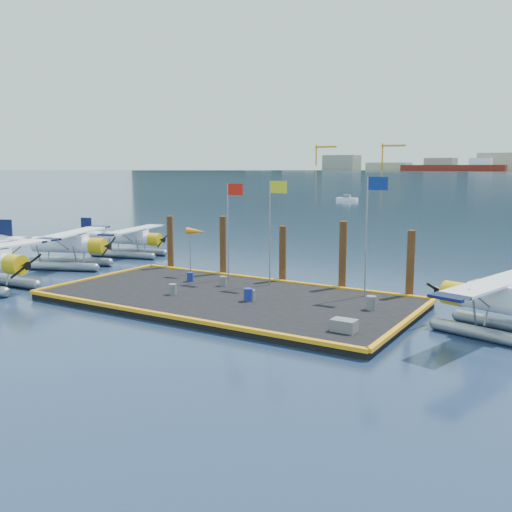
{
  "coord_description": "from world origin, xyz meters",
  "views": [
    {
      "loc": [
        17.29,
        -25.33,
        7.46
      ],
      "look_at": [
        0.63,
        2.0,
        2.4
      ],
      "focal_mm": 40.0,
      "sensor_mm": 36.0,
      "label": 1
    }
  ],
  "objects_px": {
    "flagpole_blue": "(370,218)",
    "windsock": "(196,232)",
    "piling_1": "(223,248)",
    "seaplane_d": "(503,306)",
    "flagpole_yellow": "(273,217)",
    "drum_1": "(248,295)",
    "flagpole_red": "(231,216)",
    "piling_2": "(283,256)",
    "drum_3": "(173,289)",
    "piling_0": "(170,245)",
    "drum_2": "(251,295)",
    "piling_3": "(343,258)",
    "seaplane_b": "(67,247)",
    "drum_0": "(190,277)",
    "seaplane_c": "(132,240)",
    "piling_4": "(410,266)",
    "drum_4": "(371,303)",
    "crate": "(344,325)",
    "drum_5": "(223,281)"
  },
  "relations": [
    {
      "from": "flagpole_blue",
      "to": "windsock",
      "type": "xyz_separation_m",
      "value": [
        -11.72,
        0.0,
        -1.46
      ]
    },
    {
      "from": "piling_1",
      "to": "seaplane_d",
      "type": "bearing_deg",
      "value": -13.7
    },
    {
      "from": "flagpole_yellow",
      "to": "flagpole_blue",
      "type": "bearing_deg",
      "value": -0.0
    },
    {
      "from": "drum_1",
      "to": "flagpole_red",
      "type": "relative_size",
      "value": 0.11
    },
    {
      "from": "flagpole_red",
      "to": "piling_2",
      "type": "relative_size",
      "value": 1.58
    },
    {
      "from": "drum_3",
      "to": "windsock",
      "type": "bearing_deg",
      "value": 113.81
    },
    {
      "from": "windsock",
      "to": "piling_1",
      "type": "xyz_separation_m",
      "value": [
        1.03,
        1.6,
        -1.13
      ]
    },
    {
      "from": "piling_0",
      "to": "piling_1",
      "type": "xyz_separation_m",
      "value": [
        4.5,
        0.0,
        0.1
      ]
    },
    {
      "from": "drum_2",
      "to": "piling_3",
      "type": "height_order",
      "value": "piling_3"
    },
    {
      "from": "seaplane_d",
      "to": "drum_2",
      "type": "bearing_deg",
      "value": 111.68
    },
    {
      "from": "seaplane_d",
      "to": "drum_3",
      "type": "bearing_deg",
      "value": 113.52
    },
    {
      "from": "piling_3",
      "to": "seaplane_b",
      "type": "bearing_deg",
      "value": -173.1
    },
    {
      "from": "drum_0",
      "to": "flagpole_yellow",
      "type": "relative_size",
      "value": 0.09
    },
    {
      "from": "flagpole_yellow",
      "to": "piling_3",
      "type": "xyz_separation_m",
      "value": [
        3.8,
        1.6,
        -2.36
      ]
    },
    {
      "from": "seaplane_c",
      "to": "piling_4",
      "type": "distance_m",
      "value": 24.84
    },
    {
      "from": "drum_4",
      "to": "flagpole_yellow",
      "type": "bearing_deg",
      "value": 159.75
    },
    {
      "from": "seaplane_c",
      "to": "crate",
      "type": "bearing_deg",
      "value": 50.47
    },
    {
      "from": "drum_2",
      "to": "flagpole_red",
      "type": "relative_size",
      "value": 0.1
    },
    {
      "from": "seaplane_d",
      "to": "drum_0",
      "type": "bearing_deg",
      "value": 102.13
    },
    {
      "from": "windsock",
      "to": "drum_3",
      "type": "bearing_deg",
      "value": -66.19
    },
    {
      "from": "seaplane_d",
      "to": "piling_0",
      "type": "distance_m",
      "value": 22.82
    },
    {
      "from": "flagpole_yellow",
      "to": "piling_4",
      "type": "distance_m",
      "value": 8.35
    },
    {
      "from": "drum_3",
      "to": "drum_4",
      "type": "distance_m",
      "value": 10.88
    },
    {
      "from": "seaplane_b",
      "to": "piling_0",
      "type": "relative_size",
      "value": 2.43
    },
    {
      "from": "seaplane_d",
      "to": "piling_4",
      "type": "distance_m",
      "value": 6.96
    },
    {
      "from": "seaplane_d",
      "to": "drum_1",
      "type": "distance_m",
      "value": 12.35
    },
    {
      "from": "piling_2",
      "to": "piling_4",
      "type": "distance_m",
      "value": 8.0
    },
    {
      "from": "drum_3",
      "to": "crate",
      "type": "bearing_deg",
      "value": -8.82
    },
    {
      "from": "seaplane_d",
      "to": "piling_1",
      "type": "xyz_separation_m",
      "value": [
        -17.89,
        4.36,
        0.68
      ]
    },
    {
      "from": "drum_1",
      "to": "flagpole_yellow",
      "type": "relative_size",
      "value": 0.11
    },
    {
      "from": "piling_2",
      "to": "seaplane_d",
      "type": "bearing_deg",
      "value": -18.04
    },
    {
      "from": "flagpole_blue",
      "to": "seaplane_d",
      "type": "bearing_deg",
      "value": -21.0
    },
    {
      "from": "drum_2",
      "to": "drum_4",
      "type": "distance_m",
      "value": 6.27
    },
    {
      "from": "seaplane_b",
      "to": "drum_2",
      "type": "bearing_deg",
      "value": 59.53
    },
    {
      "from": "piling_3",
      "to": "piling_4",
      "type": "bearing_deg",
      "value": 0.0
    },
    {
      "from": "seaplane_b",
      "to": "crate",
      "type": "bearing_deg",
      "value": 55.94
    },
    {
      "from": "crate",
      "to": "piling_4",
      "type": "height_order",
      "value": "piling_4"
    },
    {
      "from": "piling_0",
      "to": "drum_4",
      "type": "bearing_deg",
      "value": -14.52
    },
    {
      "from": "crate",
      "to": "piling_4",
      "type": "relative_size",
      "value": 0.27
    },
    {
      "from": "crate",
      "to": "flagpole_yellow",
      "type": "distance_m",
      "value": 10.82
    },
    {
      "from": "flagpole_red",
      "to": "drum_5",
      "type": "bearing_deg",
      "value": -70.9
    },
    {
      "from": "seaplane_d",
      "to": "flagpole_red",
      "type": "xyz_separation_m",
      "value": [
        -16.19,
        2.76,
        2.98
      ]
    },
    {
      "from": "drum_2",
      "to": "piling_1",
      "type": "bearing_deg",
      "value": 135.16
    },
    {
      "from": "piling_1",
      "to": "piling_2",
      "type": "bearing_deg",
      "value": 0.0
    },
    {
      "from": "seaplane_c",
      "to": "piling_0",
      "type": "distance_m",
      "value": 8.53
    },
    {
      "from": "drum_1",
      "to": "drum_2",
      "type": "distance_m",
      "value": 0.18
    },
    {
      "from": "drum_1",
      "to": "piling_1",
      "type": "relative_size",
      "value": 0.16
    },
    {
      "from": "windsock",
      "to": "piling_4",
      "type": "bearing_deg",
      "value": 6.75
    },
    {
      "from": "drum_0",
      "to": "piling_2",
      "type": "bearing_deg",
      "value": 35.41
    },
    {
      "from": "crate",
      "to": "flagpole_yellow",
      "type": "relative_size",
      "value": 0.17
    }
  ]
}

